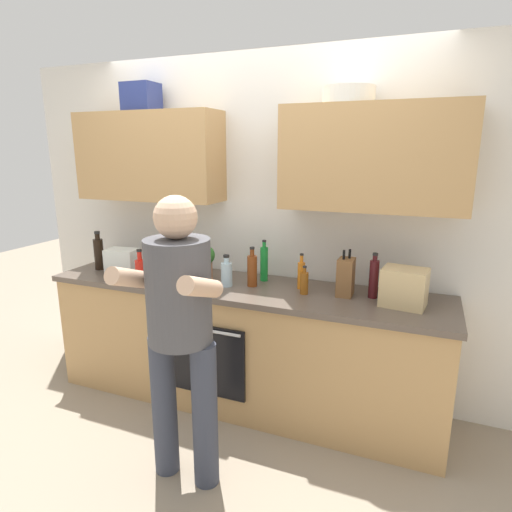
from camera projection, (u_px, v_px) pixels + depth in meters
ground_plane at (242, 399)px, 3.23m from camera, size 12.00×12.00×0.00m
back_wall_unit at (255, 197)px, 3.12m from camera, size 4.00×0.38×2.50m
counter at (241, 344)px, 3.12m from camera, size 2.84×0.67×0.90m
person_standing at (180, 321)px, 2.25m from camera, size 0.49×0.45×1.61m
bottle_water at (227, 273)px, 2.98m from camera, size 0.08×0.08×0.22m
bottle_syrup at (304, 282)px, 2.82m from camera, size 0.05×0.05×0.19m
bottle_wine at (374, 278)px, 2.74m from camera, size 0.06×0.06×0.30m
bottle_hotsauce at (140, 269)px, 3.08m from camera, size 0.07×0.07×0.24m
bottle_soda at (264, 263)px, 3.10m from camera, size 0.06×0.06×0.30m
bottle_vinegar at (252, 270)px, 2.97m from camera, size 0.07×0.07×0.28m
bottle_juice at (301, 275)px, 2.92m from camera, size 0.05×0.05×0.25m
bottle_soy at (99, 253)px, 3.39m from camera, size 0.07×0.07×0.31m
cup_tea at (388, 286)px, 2.84m from camera, size 0.08×0.08×0.10m
mixing_bowl at (166, 269)px, 3.25m from camera, size 0.27×0.27×0.10m
knife_block at (346, 277)px, 2.78m from camera, size 0.10×0.14×0.31m
potted_herb at (205, 260)px, 3.11m from camera, size 0.14×0.14×0.26m
grocery_bag_bread at (404, 287)px, 2.60m from camera, size 0.28×0.23×0.23m
grocery_bag_produce at (123, 262)px, 3.27m from camera, size 0.25×0.19×0.19m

